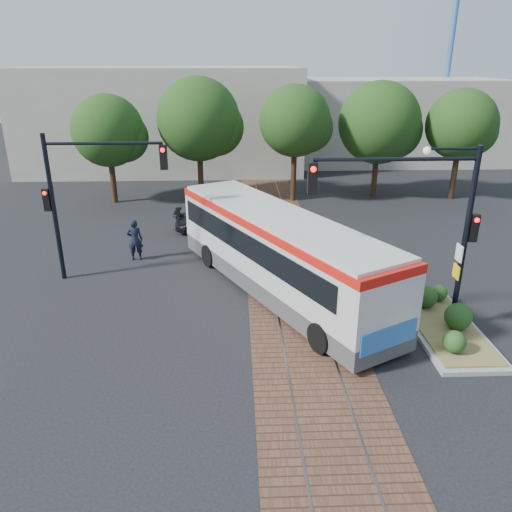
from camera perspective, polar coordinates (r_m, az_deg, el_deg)
The scene contains 11 objects.
ground at distance 17.89m, azimuth 5.06°, elevation -7.25°, with size 120.00×120.00×0.00m, color black.
trackbed at distance 21.45m, azimuth 3.75°, elevation -2.08°, with size 3.60×40.00×0.02m.
tree_row at distance 32.35m, azimuth 3.86°, elevation 14.90°, with size 26.40×5.60×7.67m.
warehouses at distance 44.56m, azimuth -0.19°, elevation 15.44°, with size 40.00×13.00×8.00m.
crane at distance 53.54m, azimuth 21.57°, elevation 22.69°, with size 8.00×0.50×18.00m.
city_bus at distance 19.15m, azimuth 2.48°, elevation 0.74°, with size 7.89×11.79×3.22m.
traffic_island at distance 18.22m, azimuth 20.79°, elevation -6.96°, with size 2.20×5.20×1.13m.
signal_pole_main at distance 16.53m, azimuth 19.35°, elevation 4.75°, with size 5.49×0.46×6.00m.
signal_pole_left at distance 21.02m, azimuth -19.50°, elevation 7.33°, with size 4.99×0.34×6.00m.
officer at distance 23.29m, azimuth -13.67°, elevation 1.82°, with size 0.70×0.46×1.93m, color black.
parked_car at distance 26.55m, azimuth -4.68°, elevation 4.02°, with size 1.73×4.25×1.23m, color black.
Camera 1 is at (-2.21, -15.53, 8.61)m, focal length 35.00 mm.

